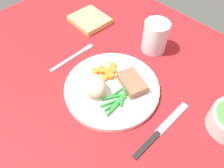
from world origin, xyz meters
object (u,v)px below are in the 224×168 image
fork (72,58)px  knife (161,130)px  dinner_plate (112,88)px  napkin (90,20)px  water_glass (155,38)px  meat_portion (132,82)px

fork → knife: size_ratio=0.81×
fork → knife: (35.24, -0.03, -0.00)cm
dinner_plate → napkin: (-28.02, 15.96, 0.18)cm
fork → water_glass: size_ratio=1.66×
fork → napkin: napkin is taller
meat_portion → water_glass: size_ratio=0.85×
knife → napkin: size_ratio=1.61×
meat_portion → fork: (-21.39, -4.42, -2.61)cm
knife → napkin: napkin is taller
dinner_plate → fork: 17.84cm
fork → napkin: size_ratio=1.30×
meat_portion → napkin: (-31.59, 11.80, -1.83)cm
dinner_plate → fork: (-17.83, -0.26, -0.60)cm
meat_portion → knife: 14.78cm
meat_portion → water_glass: 18.52cm
dinner_plate → fork: size_ratio=1.59×
dinner_plate → meat_portion: size_ratio=3.11×
dinner_plate → knife: size_ratio=1.29×
dinner_plate → napkin: napkin is taller
napkin → knife: bearing=-19.7°
water_glass → napkin: 26.18cm
dinner_plate → meat_portion: (3.56, 4.16, 2.01)cm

